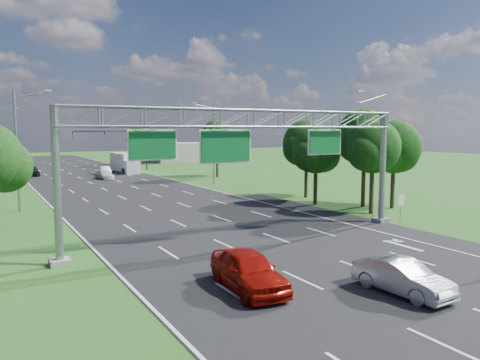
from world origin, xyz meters
TOP-DOWN VIEW (x-y plane):
  - ground at (0.00, 30.00)m, footprint 220.00×220.00m
  - road at (0.00, 30.00)m, footprint 18.00×180.00m
  - road_flare at (10.20, 14.00)m, footprint 3.00×30.00m
  - sign_gantry at (0.33, 12.00)m, footprint 23.50×1.00m
  - regulatory_sign at (12.40, 10.98)m, footprint 0.60×0.08m
  - traffic_signal at (7.48, 65.00)m, footprint 12.21×0.24m
  - streetlight_l_near at (-11.30, 30.00)m, footprint 2.97×0.22m
  - streetlight_l_far at (-11.30, 65.00)m, footprint 2.97×0.22m
  - streetlight_r_mid at (11.30, 40.00)m, footprint 2.97×0.22m
  - tree_cluster_right at (14.80, 19.19)m, footprint 9.91×14.60m
  - tree_verge_rd at (16.08, 48.04)m, footprint 5.76×4.80m
  - tree_verge_re at (14.08, 78.04)m, footprint 5.76×4.80m
  - building_right at (24.00, 82.00)m, footprint 12.00×9.00m
  - red_coupe at (-4.53, 4.16)m, footprint 2.52×5.20m
  - silver_sedan at (0.79, 0.55)m, footprint 1.79×4.44m
  - car_queue_a at (1.00, 53.10)m, footprint 2.10×4.24m
  - car_queue_c at (-7.45, 62.89)m, footprint 2.21×4.77m
  - car_queue_d at (2.50, 59.14)m, footprint 1.63×3.97m
  - box_truck at (6.33, 61.83)m, footprint 3.04×8.32m

SIDE VIEW (x-z plane):
  - ground at x=0.00m, z-range 0.00..0.00m
  - road at x=0.00m, z-range -0.01..0.01m
  - road_flare at x=10.20m, z-range -0.01..0.01m
  - car_queue_a at x=1.00m, z-range 0.00..1.19m
  - car_queue_d at x=2.50m, z-range 0.00..1.28m
  - silver_sedan at x=0.79m, z-range 0.00..1.43m
  - car_queue_c at x=-7.45m, z-range 0.00..1.58m
  - red_coupe at x=-4.53m, z-range 0.00..1.71m
  - box_truck at x=6.33m, z-range -0.06..3.00m
  - regulatory_sign at x=12.40m, z-range 0.46..2.56m
  - building_right at x=24.00m, z-range 0.00..4.00m
  - traffic_signal at x=7.48m, z-range 1.67..8.67m
  - tree_verge_re at x=14.08m, z-range 1.28..9.12m
  - tree_cluster_right at x=14.80m, z-range 0.97..9.65m
  - streetlight_l_near at x=-11.30m, z-range 0.50..10.66m
  - streetlight_l_far at x=-11.30m, z-range 0.50..10.66m
  - streetlight_r_mid at x=11.30m, z-range 0.50..10.66m
  - tree_verge_rd at x=16.08m, z-range 1.49..9.77m
  - sign_gantry at x=0.33m, z-range 2.11..11.67m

